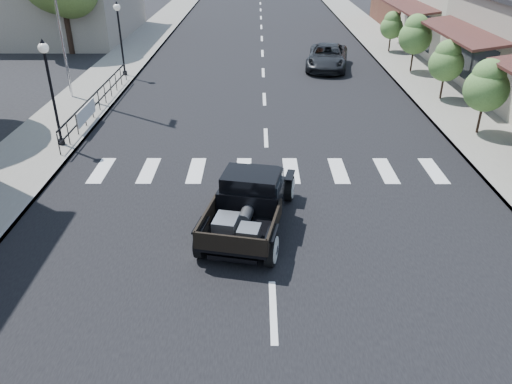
{
  "coord_description": "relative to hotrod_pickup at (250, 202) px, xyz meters",
  "views": [
    {
      "loc": [
        -0.35,
        -11.2,
        7.21
      ],
      "look_at": [
        -0.37,
        0.59,
        1.0
      ],
      "focal_mm": 35.0,
      "sensor_mm": 36.0,
      "label": 1
    }
  ],
  "objects": [
    {
      "name": "road",
      "position": [
        0.55,
        14.56,
        -0.78
      ],
      "size": [
        14.0,
        80.0,
        0.02
      ],
      "primitive_type": "cube",
      "color": "black",
      "rests_on": "ground"
    },
    {
      "name": "ground",
      "position": [
        0.55,
        -0.44,
        -0.79
      ],
      "size": [
        120.0,
        120.0,
        0.0
      ],
      "primitive_type": "plane",
      "color": "black",
      "rests_on": "ground"
    },
    {
      "name": "lamp_post_b",
      "position": [
        -7.05,
        5.56,
        1.27
      ],
      "size": [
        0.36,
        0.36,
        3.82
      ],
      "primitive_type": null,
      "color": "black",
      "rests_on": "sidewalk_left"
    },
    {
      "name": "small_tree_d",
      "position": [
        8.85,
        16.43,
        0.85
      ],
      "size": [
        1.78,
        1.78,
        2.97
      ],
      "primitive_type": null,
      "color": "#4A7335",
      "rests_on": "sidewalk_right"
    },
    {
      "name": "railing",
      "position": [
        -6.75,
        9.56,
        -0.14
      ],
      "size": [
        0.08,
        10.0,
        1.0
      ],
      "primitive_type": null,
      "color": "black",
      "rests_on": "sidewalk_left"
    },
    {
      "name": "road_markings",
      "position": [
        0.55,
        9.56,
        -0.79
      ],
      "size": [
        12.0,
        60.0,
        0.06
      ],
      "primitive_type": null,
      "color": "silver",
      "rests_on": "ground"
    },
    {
      "name": "storefront_far",
      "position": [
        15.55,
        21.56,
        1.46
      ],
      "size": [
        10.0,
        9.0,
        4.5
      ],
      "primitive_type": "cube",
      "color": "#B4AC98",
      "rests_on": "ground"
    },
    {
      "name": "sidewalk_left",
      "position": [
        -7.95,
        14.56,
        -0.71
      ],
      "size": [
        3.0,
        80.0,
        0.15
      ],
      "primitive_type": "cube",
      "color": "gray",
      "rests_on": "ground"
    },
    {
      "name": "small_tree_c",
      "position": [
        8.85,
        11.28,
        0.66
      ],
      "size": [
        1.56,
        1.56,
        2.61
      ],
      "primitive_type": null,
      "color": "#4A7335",
      "rests_on": "sidewalk_right"
    },
    {
      "name": "small_tree_e",
      "position": [
        8.85,
        21.67,
        0.56
      ],
      "size": [
        1.44,
        1.44,
        2.4
      ],
      "primitive_type": null,
      "color": "#4A7335",
      "rests_on": "sidewalk_right"
    },
    {
      "name": "banner",
      "position": [
        -6.67,
        7.56,
        -0.34
      ],
      "size": [
        0.04,
        2.2,
        0.6
      ],
      "primitive_type": null,
      "color": "silver",
      "rests_on": "sidewalk_left"
    },
    {
      "name": "small_tree_b",
      "position": [
        8.85,
        6.83,
        0.75
      ],
      "size": [
        1.66,
        1.66,
        2.77
      ],
      "primitive_type": null,
      "color": "#4A7335",
      "rests_on": "sidewalk_right"
    },
    {
      "name": "hotrod_pickup",
      "position": [
        0.0,
        0.0,
        0.0
      ],
      "size": [
        2.98,
        4.88,
        1.58
      ],
      "primitive_type": null,
      "rotation": [
        0.0,
        0.0,
        -0.2
      ],
      "color": "black",
      "rests_on": "ground"
    },
    {
      "name": "second_car",
      "position": [
        4.27,
        17.54,
        -0.12
      ],
      "size": [
        3.02,
        5.12,
        1.34
      ],
      "primitive_type": "imported",
      "rotation": [
        0.0,
        0.0,
        -0.17
      ],
      "color": "black",
      "rests_on": "ground"
    },
    {
      "name": "low_building_left",
      "position": [
        -14.45,
        27.56,
        1.71
      ],
      "size": [
        10.0,
        12.0,
        5.0
      ],
      "primitive_type": "cube",
      "color": "#A19787",
      "rests_on": "ground"
    },
    {
      "name": "lamp_post_c",
      "position": [
        -7.05,
        15.56,
        1.27
      ],
      "size": [
        0.36,
        0.36,
        3.82
      ],
      "primitive_type": null,
      "color": "black",
      "rests_on": "sidewalk_left"
    },
    {
      "name": "sidewalk_right",
      "position": [
        9.05,
        14.56,
        -0.71
      ],
      "size": [
        3.0,
        80.0,
        0.15
      ],
      "primitive_type": "cube",
      "color": "gray",
      "rests_on": "ground"
    }
  ]
}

